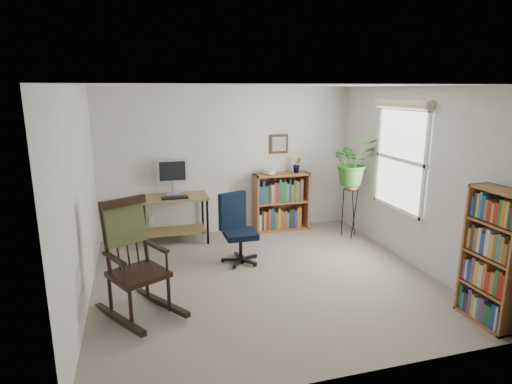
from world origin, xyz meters
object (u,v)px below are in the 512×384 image
object	(u,v)px
office_chair	(241,229)
rocking_chair	(137,259)
low_bookshelf	(281,202)
tall_bookshelf	(494,258)
desk	(175,219)

from	to	relation	value
office_chair	rocking_chair	xyz separation A→B (m)	(-1.37, -1.07, 0.15)
low_bookshelf	tall_bookshelf	world-z (taller)	tall_bookshelf
desk	low_bookshelf	world-z (taller)	low_bookshelf
rocking_chair	low_bookshelf	world-z (taller)	rocking_chair
rocking_chair	tall_bookshelf	xyz separation A→B (m)	(3.46, -1.14, 0.07)
office_chair	low_bookshelf	distance (m)	1.58
office_chair	low_bookshelf	world-z (taller)	office_chair
rocking_chair	tall_bookshelf	world-z (taller)	tall_bookshelf
office_chair	rocking_chair	world-z (taller)	rocking_chair
tall_bookshelf	rocking_chair	bearing A→B (deg)	161.77
office_chair	low_bookshelf	size ratio (longest dim) A/B	1.01
office_chair	tall_bookshelf	distance (m)	3.04
desk	office_chair	world-z (taller)	office_chair
desk	low_bookshelf	distance (m)	1.81
office_chair	tall_bookshelf	size ratio (longest dim) A/B	0.70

